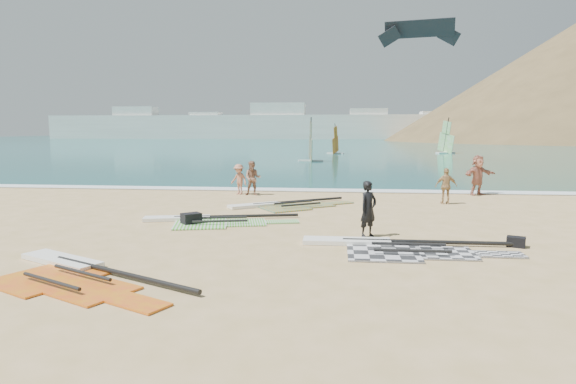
# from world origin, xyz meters

# --- Properties ---
(ground) EXTENTS (300.00, 300.00, 0.00)m
(ground) POSITION_xyz_m (0.00, 0.00, 0.00)
(ground) COLOR tan
(ground) RESTS_ON ground
(sea) EXTENTS (300.00, 240.00, 0.06)m
(sea) POSITION_xyz_m (0.00, 132.00, 0.00)
(sea) COLOR #0B534F
(sea) RESTS_ON ground
(surf_line) EXTENTS (300.00, 1.20, 0.04)m
(surf_line) POSITION_xyz_m (0.00, 12.30, 0.00)
(surf_line) COLOR white
(surf_line) RESTS_ON ground
(far_town) EXTENTS (160.00, 8.00, 12.00)m
(far_town) POSITION_xyz_m (-15.72, 150.00, 4.49)
(far_town) COLOR white
(far_town) RESTS_ON ground
(rig_grey) EXTENTS (5.79, 2.27, 0.20)m
(rig_grey) POSITION_xyz_m (2.26, 0.16, 0.05)
(rig_grey) COLOR #29292C
(rig_grey) RESTS_ON ground
(rig_green) EXTENTS (5.57, 2.80, 0.20)m
(rig_green) POSITION_xyz_m (-3.66, 3.33, 0.05)
(rig_green) COLOR green
(rig_green) RESTS_ON ground
(rig_orange) EXTENTS (5.22, 3.92, 0.20)m
(rig_orange) POSITION_xyz_m (-1.44, 6.94, 0.05)
(rig_orange) COLOR #FF8D00
(rig_orange) RESTS_ON ground
(rig_red) EXTENTS (5.23, 3.81, 0.20)m
(rig_red) POSITION_xyz_m (-4.94, -3.02, 0.05)
(rig_red) COLOR red
(rig_red) RESTS_ON ground
(gear_bag_near) EXTENTS (0.76, 0.74, 0.39)m
(gear_bag_near) POSITION_xyz_m (-4.08, 2.82, 0.20)
(gear_bag_near) COLOR black
(gear_bag_near) RESTS_ON ground
(gear_bag_far) EXTENTS (0.56, 0.48, 0.28)m
(gear_bag_far) POSITION_xyz_m (5.70, 0.74, 0.14)
(gear_bag_far) COLOR black
(gear_bag_far) RESTS_ON ground
(person_wetsuit) EXTENTS (0.72, 0.71, 1.68)m
(person_wetsuit) POSITION_xyz_m (1.75, 1.59, 0.84)
(person_wetsuit) COLOR black
(person_wetsuit) RESTS_ON ground
(beachgoer_left) EXTENTS (0.82, 0.64, 1.68)m
(beachgoer_left) POSITION_xyz_m (-3.33, 10.26, 0.84)
(beachgoer_left) COLOR #9A6C54
(beachgoer_left) RESTS_ON ground
(beachgoer_mid) EXTENTS (1.12, 0.96, 1.50)m
(beachgoer_mid) POSITION_xyz_m (-4.06, 10.50, 0.75)
(beachgoer_mid) COLOR #B67459
(beachgoer_mid) RESTS_ON ground
(beachgoer_back) EXTENTS (0.92, 0.40, 1.55)m
(beachgoer_back) POSITION_xyz_m (5.44, 8.40, 0.78)
(beachgoer_back) COLOR tan
(beachgoer_back) RESTS_ON ground
(beachgoer_right) EXTENTS (1.87, 1.41, 1.96)m
(beachgoer_right) POSITION_xyz_m (7.58, 11.50, 0.98)
(beachgoer_right) COLOR #BB725B
(beachgoer_right) RESTS_ON ground
(windsurfer_left) EXTENTS (2.51, 2.95, 4.44)m
(windsurfer_left) POSITION_xyz_m (-2.04, 35.17, 1.29)
(windsurfer_left) COLOR white
(windsurfer_left) RESTS_ON ground
(windsurfer_centre) EXTENTS (2.30, 2.61, 4.04)m
(windsurfer_centre) POSITION_xyz_m (0.26, 51.03, 1.21)
(windsurfer_centre) COLOR white
(windsurfer_centre) RESTS_ON ground
(windsurfer_right) EXTENTS (2.71, 2.91, 4.86)m
(windsurfer_right) POSITION_xyz_m (14.91, 53.67, 1.38)
(windsurfer_right) COLOR white
(windsurfer_right) RESTS_ON ground
(kitesurf_kite) EXTENTS (7.77, 2.19, 2.52)m
(kitesurf_kite) POSITION_xyz_m (8.38, 36.80, 12.72)
(kitesurf_kite) COLOR black
(kitesurf_kite) RESTS_ON ground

